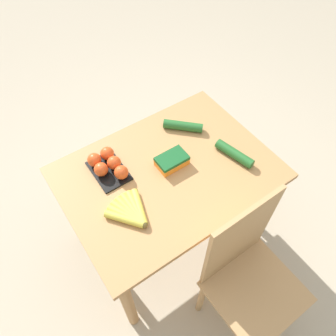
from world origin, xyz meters
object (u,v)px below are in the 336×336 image
chair (248,276)px  carrot_bag (172,160)px  cucumber_near (234,154)px  cucumber_far (183,126)px  tomato_pack (108,165)px  banana_bunch (131,212)px

chair → carrot_bag: (0.02, -0.62, 0.27)m
cucumber_near → cucumber_far: size_ratio=1.18×
chair → carrot_bag: 0.68m
tomato_pack → cucumber_far: tomato_pack is taller
carrot_bag → cucumber_far: size_ratio=0.82×
banana_bunch → carrot_bag: (-0.32, -0.13, 0.02)m
tomato_pack → cucumber_near: 0.66m
tomato_pack → cucumber_far: (-0.48, -0.01, -0.01)m
chair → tomato_pack: 0.88m
tomato_pack → banana_bunch: bearing=82.6°
chair → cucumber_near: 0.61m
chair → cucumber_near: chair is taller
banana_bunch → chair: bearing=124.8°
cucumber_near → tomato_pack: bearing=-27.3°
carrot_bag → tomato_pack: bearing=-28.9°
cucumber_near → carrot_bag: bearing=-25.8°
tomato_pack → chair: bearing=111.1°
carrot_bag → banana_bunch: bearing=22.6°
chair → cucumber_far: size_ratio=5.13×
banana_bunch → cucumber_near: bearing=179.1°
carrot_bag → cucumber_near: size_ratio=0.70×
banana_bunch → carrot_bag: bearing=-157.4°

